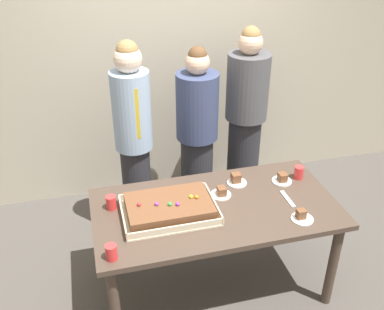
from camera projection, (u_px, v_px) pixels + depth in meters
name	position (u px, v px, depth m)	size (l,w,h in m)	color
ground_plane	(213.00, 285.00, 3.46)	(12.00, 12.00, 0.00)	#4C4742
interior_back_panel	(166.00, 41.00, 4.05)	(8.00, 0.12, 3.00)	#B2A893
party_table	(215.00, 217.00, 3.12)	(1.71, 0.88, 0.77)	#47382D
sheet_cake	(169.00, 208.00, 2.98)	(0.64, 0.44, 0.12)	beige
plated_slice_near_left	(302.00, 217.00, 2.94)	(0.15, 0.15, 0.07)	white
plated_slice_near_right	(221.00, 193.00, 3.18)	(0.15, 0.15, 0.07)	white
plated_slice_far_left	(282.00, 179.00, 3.34)	(0.15, 0.15, 0.07)	white
plated_slice_far_right	(236.00, 180.00, 3.32)	(0.15, 0.15, 0.08)	white
drink_cup_nearest	(111.00, 203.00, 3.03)	(0.07, 0.07, 0.10)	red
drink_cup_middle	(111.00, 252.00, 2.60)	(0.07, 0.07, 0.10)	red
drink_cup_far_end	(299.00, 172.00, 3.37)	(0.07, 0.07, 0.10)	red
cake_server_utensil	(288.00, 199.00, 3.15)	(0.03, 0.20, 0.01)	silver
person_serving_front	(197.00, 134.00, 3.90)	(0.37, 0.37, 1.62)	#28282D
person_green_shirt_behind	(246.00, 119.00, 4.03)	(0.38, 0.38, 1.73)	#28282D
person_striped_tie_right	(134.00, 140.00, 3.59)	(0.31, 0.31, 1.75)	#28282D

